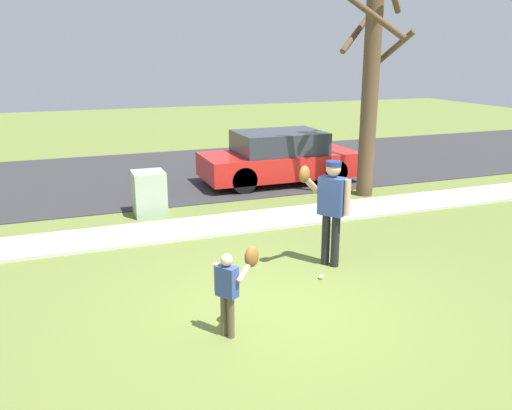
{
  "coord_description": "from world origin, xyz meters",
  "views": [
    {
      "loc": [
        -2.49,
        -5.89,
        3.28
      ],
      "look_at": [
        0.29,
        1.51,
        1.0
      ],
      "focal_mm": 37.05,
      "sensor_mm": 36.0,
      "label": 1
    }
  ],
  "objects": [
    {
      "name": "sidewalk_strip",
      "position": [
        0.0,
        3.6,
        0.03
      ],
      "size": [
        36.0,
        1.2,
        0.06
      ],
      "primitive_type": "cube",
      "color": "beige",
      "rests_on": "ground"
    },
    {
      "name": "street_tree_near",
      "position": [
        4.26,
        4.67,
        2.69
      ],
      "size": [
        1.85,
        1.88,
        5.04
      ],
      "color": "brown",
      "rests_on": "ground"
    },
    {
      "name": "parked_hatchback_red",
      "position": [
        2.82,
        6.55,
        0.66
      ],
      "size": [
        4.0,
        1.75,
        1.33
      ],
      "color": "red",
      "rests_on": "road_surface"
    },
    {
      "name": "person_child",
      "position": [
        -0.74,
        -0.45,
        0.71
      ],
      "size": [
        0.58,
        0.32,
        1.1
      ],
      "rotation": [
        0.0,
        0.0,
        0.61
      ],
      "color": "brown",
      "rests_on": "ground"
    },
    {
      "name": "utility_cabinet",
      "position": [
        -0.84,
        4.87,
        0.46
      ],
      "size": [
        0.65,
        0.66,
        0.93
      ],
      "primitive_type": "cube",
      "color": "#9EB293",
      "rests_on": "ground"
    },
    {
      "name": "person_adult",
      "position": [
        1.35,
        1.07,
        1.06
      ],
      "size": [
        0.85,
        0.51,
        1.7
      ],
      "rotation": [
        0.0,
        0.0,
        -2.53
      ],
      "color": "black",
      "rests_on": "ground"
    },
    {
      "name": "ground_plane",
      "position": [
        0.0,
        3.5,
        0.0
      ],
      "size": [
        48.0,
        48.0,
        0.0
      ],
      "primitive_type": "plane",
      "color": "olive"
    },
    {
      "name": "road_surface",
      "position": [
        0.0,
        8.6,
        0.01
      ],
      "size": [
        36.0,
        6.8,
        0.02
      ],
      "primitive_type": "cube",
      "color": "#2D2D30",
      "rests_on": "ground"
    },
    {
      "name": "baseball",
      "position": [
        1.01,
        0.64,
        0.04
      ],
      "size": [
        0.07,
        0.07,
        0.07
      ],
      "primitive_type": "sphere",
      "color": "white",
      "rests_on": "ground"
    }
  ]
}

